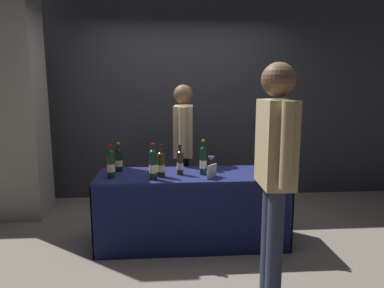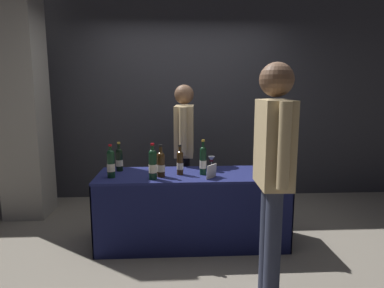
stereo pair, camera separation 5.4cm
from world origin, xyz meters
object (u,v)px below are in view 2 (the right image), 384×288
at_px(featured_wine_bottle, 161,164).
at_px(wine_glass_near_vendor, 211,160).
at_px(display_bottle_0, 203,160).
at_px(taster_foreground_right, 273,161).
at_px(tasting_table, 192,195).
at_px(concrete_pillar, 22,92).
at_px(vendor_presenter, 184,141).

height_order(featured_wine_bottle, wine_glass_near_vendor, featured_wine_bottle).
bearing_deg(wine_glass_near_vendor, display_bottle_0, -116.64).
bearing_deg(taster_foreground_right, tasting_table, 31.84).
height_order(concrete_pillar, featured_wine_bottle, concrete_pillar).
bearing_deg(vendor_presenter, featured_wine_bottle, -15.20).
relative_size(featured_wine_bottle, taster_foreground_right, 0.18).
bearing_deg(featured_wine_bottle, display_bottle_0, 8.73).
bearing_deg(tasting_table, display_bottle_0, -21.08).
relative_size(tasting_table, featured_wine_bottle, 6.00).
xyz_separation_m(tasting_table, featured_wine_bottle, (-0.30, -0.10, 0.36)).
height_order(wine_glass_near_vendor, taster_foreground_right, taster_foreground_right).
height_order(featured_wine_bottle, display_bottle_0, display_bottle_0).
relative_size(vendor_presenter, taster_foreground_right, 0.92).
distance_m(concrete_pillar, vendor_presenter, 2.03).
xyz_separation_m(tasting_table, display_bottle_0, (0.11, -0.04, 0.37)).
height_order(concrete_pillar, taster_foreground_right, concrete_pillar).
xyz_separation_m(wine_glass_near_vendor, taster_foreground_right, (0.32, -1.10, 0.22)).
xyz_separation_m(vendor_presenter, taster_foreground_right, (0.59, -1.51, 0.09)).
bearing_deg(concrete_pillar, tasting_table, -24.28).
xyz_separation_m(wine_glass_near_vendor, vendor_presenter, (-0.27, 0.41, 0.14)).
distance_m(display_bottle_0, wine_glass_near_vendor, 0.24).
relative_size(concrete_pillar, display_bottle_0, 8.76).
bearing_deg(tasting_table, taster_foreground_right, -60.09).
xyz_separation_m(tasting_table, wine_glass_near_vendor, (0.21, 0.17, 0.33)).
relative_size(concrete_pillar, wine_glass_near_vendor, 21.99).
xyz_separation_m(featured_wine_bottle, wine_glass_near_vendor, (0.52, 0.28, -0.03)).
relative_size(display_bottle_0, wine_glass_near_vendor, 2.51).
height_order(concrete_pillar, wine_glass_near_vendor, concrete_pillar).
distance_m(vendor_presenter, taster_foreground_right, 1.63).
relative_size(tasting_table, taster_foreground_right, 1.07).
height_order(wine_glass_near_vendor, vendor_presenter, vendor_presenter).
bearing_deg(tasting_table, wine_glass_near_vendor, 38.83).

